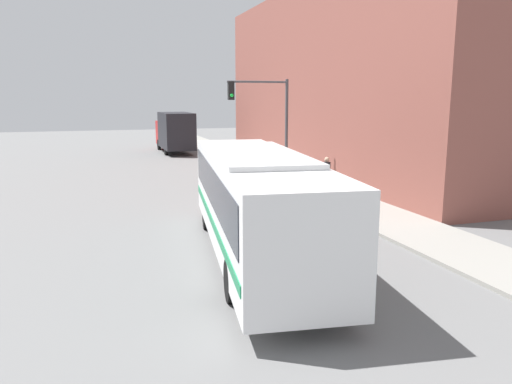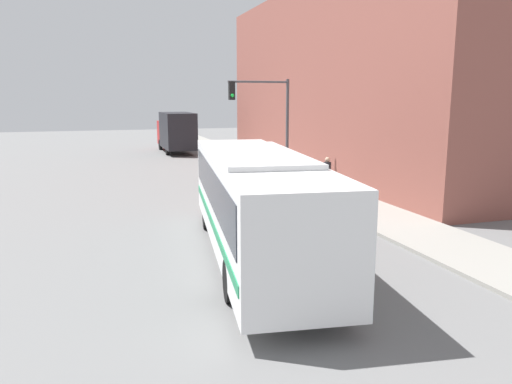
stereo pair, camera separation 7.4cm
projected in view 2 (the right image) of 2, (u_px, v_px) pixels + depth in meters
The scene contains 9 objects.
ground_plane at pixel (256, 254), 14.90m from camera, with size 120.00×120.00×0.00m, color slate.
sidewalk at pixel (249, 162), 35.38m from camera, with size 2.91×70.00×0.12m.
building_facade at pixel (344, 81), 30.66m from camera, with size 6.00×27.23×11.13m.
city_bus at pixel (255, 197), 14.26m from camera, with size 3.96×11.37×3.10m.
delivery_truck at pixel (176, 131), 41.86m from camera, with size 2.34×7.49×3.35m.
fire_hydrant at pixel (337, 196), 20.82m from camera, with size 0.23×0.31×0.81m.
traffic_light_pole at pixel (267, 113), 25.64m from camera, with size 3.28×0.35×5.39m.
parking_meter at pixel (301, 171), 24.37m from camera, with size 0.14×0.14×1.34m.
pedestrian_near_corner at pixel (327, 176), 22.72m from camera, with size 0.34×0.34×1.82m.
Camera 2 is at (-4.40, -13.60, 4.61)m, focal length 35.00 mm.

